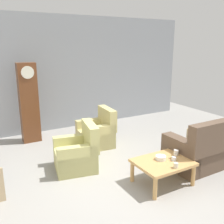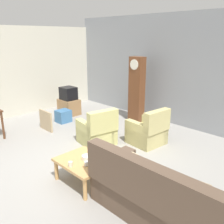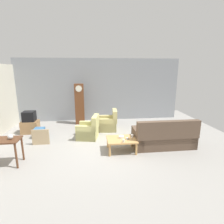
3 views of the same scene
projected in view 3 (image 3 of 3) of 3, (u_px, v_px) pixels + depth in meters
name	position (u px, v px, depth m)	size (l,w,h in m)	color
ground_plane	(105.00, 147.00, 6.26)	(10.40, 10.40, 0.00)	#999691
garage_door_wall	(100.00, 90.00, 9.36)	(8.40, 0.16, 3.20)	gray
couch_floral	(164.00, 138.00, 6.17)	(2.10, 0.89, 1.04)	brown
armchair_olive_near	(89.00, 131.00, 7.01)	(0.92, 0.90, 0.92)	#CCC67A
armchair_olive_far	(109.00, 123.00, 7.96)	(0.85, 0.83, 0.92)	#CABD78
coffee_table_wood	(122.00, 140.00, 5.88)	(0.96, 0.76, 0.43)	tan
grandfather_clock	(80.00, 104.00, 8.72)	(0.44, 0.30, 1.99)	brown
tv_stand_cabinet	(30.00, 127.00, 7.62)	(0.68, 0.52, 0.52)	#997047
tv_crt	(29.00, 116.00, 7.51)	(0.48, 0.44, 0.42)	black
framed_picture_leaning	(41.00, 137.00, 6.41)	(0.60, 0.05, 0.57)	tan
storage_box_blue	(39.00, 133.00, 7.12)	(0.38, 0.40, 0.38)	teal
glass_dome_cloche	(10.00, 137.00, 4.95)	(0.14, 0.14, 0.14)	silver
cup_white_porcelain	(132.00, 136.00, 5.98)	(0.09, 0.09, 0.10)	white
cup_blue_rimmed	(127.00, 138.00, 5.80)	(0.08, 0.08, 0.07)	silver
cup_cream_tall	(124.00, 141.00, 5.57)	(0.08, 0.08, 0.09)	beige
bowl_white_stacked	(121.00, 137.00, 5.93)	(0.19, 0.19, 0.07)	white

